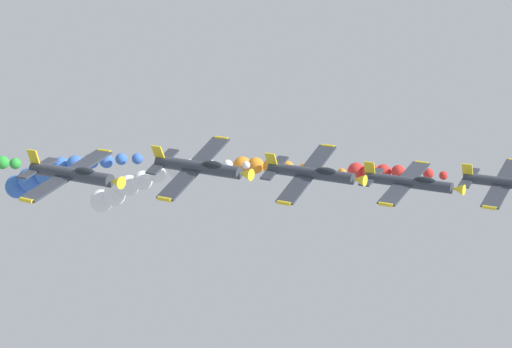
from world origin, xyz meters
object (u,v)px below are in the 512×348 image
at_px(airplane_left_outer, 199,167).
at_px(airplane_right_inner, 312,173).
at_px(airplane_left_inner, 410,182).
at_px(airplane_right_outer, 72,174).
at_px(airplane_lead, 508,183).

bearing_deg(airplane_left_outer, airplane_right_inner, 148.69).
bearing_deg(airplane_right_inner, airplane_left_inner, 142.38).
xyz_separation_m(airplane_left_outer, airplane_right_outer, (8.83, -6.49, 0.22)).
bearing_deg(airplane_left_inner, airplane_lead, 140.72).
xyz_separation_m(airplane_right_inner, airplane_left_outer, (9.76, -5.94, 1.64)).
xyz_separation_m(airplane_lead, airplane_right_inner, (17.31, -13.76, 2.58)).
bearing_deg(airplane_right_inner, airplane_lead, 141.52).
height_order(airplane_lead, airplane_right_inner, airplane_right_inner).
bearing_deg(airplane_left_inner, airplane_right_inner, -37.62).
relative_size(airplane_left_inner, airplane_left_outer, 1.00).
bearing_deg(airplane_lead, airplane_left_inner, -39.28).
distance_m(airplane_right_inner, airplane_left_outer, 11.54).
height_order(airplane_right_inner, airplane_left_outer, airplane_left_outer).
bearing_deg(airplane_right_outer, airplane_left_outer, 143.66).
relative_size(airplane_lead, airplane_right_inner, 1.00).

